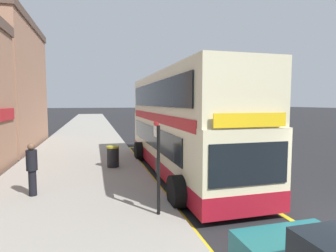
# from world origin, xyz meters

# --- Properties ---
(ground_plane) EXTENTS (260.00, 260.00, 0.00)m
(ground_plane) POSITION_xyz_m (0.00, 32.00, 0.00)
(ground_plane) COLOR black
(pavement_near) EXTENTS (6.00, 76.00, 0.14)m
(pavement_near) POSITION_xyz_m (-7.00, 32.00, 0.07)
(pavement_near) COLOR gray
(pavement_near) RESTS_ON ground
(double_decker_bus) EXTENTS (3.27, 11.24, 4.40)m
(double_decker_bus) POSITION_xyz_m (-2.46, 6.90, 2.07)
(double_decker_bus) COLOR beige
(double_decker_bus) RESTS_ON ground
(bus_bay_markings) EXTENTS (2.91, 14.87, 0.01)m
(bus_bay_markings) POSITION_xyz_m (-2.55, 6.95, 0.01)
(bus_bay_markings) COLOR gold
(bus_bay_markings) RESTS_ON ground
(bus_stop_sign) EXTENTS (0.09, 0.51, 2.48)m
(bus_stop_sign) POSITION_xyz_m (-4.59, 2.34, 1.63)
(bus_stop_sign) COLOR black
(bus_stop_sign) RESTS_ON pavement_near
(parked_car_maroon_ahead) EXTENTS (2.09, 4.20, 1.62)m
(parked_car_maroon_ahead) POSITION_xyz_m (4.68, 51.73, 0.80)
(parked_car_maroon_ahead) COLOR maroon
(parked_car_maroon_ahead) RESTS_ON ground
(parked_car_maroon_across) EXTENTS (2.09, 4.20, 1.62)m
(parked_car_maroon_across) POSITION_xyz_m (3.03, 43.76, 0.80)
(parked_car_maroon_across) COLOR maroon
(parked_car_maroon_across) RESTS_ON ground
(pedestrian_waiting_near_sign) EXTENTS (0.34, 0.34, 1.72)m
(pedestrian_waiting_near_sign) POSITION_xyz_m (-8.19, 4.79, 1.08)
(pedestrian_waiting_near_sign) COLOR black
(pedestrian_waiting_near_sign) RESTS_ON pavement_near
(litter_bin) EXTENTS (0.58, 0.58, 0.99)m
(litter_bin) POSITION_xyz_m (-5.40, 8.16, 0.64)
(litter_bin) COLOR black
(litter_bin) RESTS_ON pavement_near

